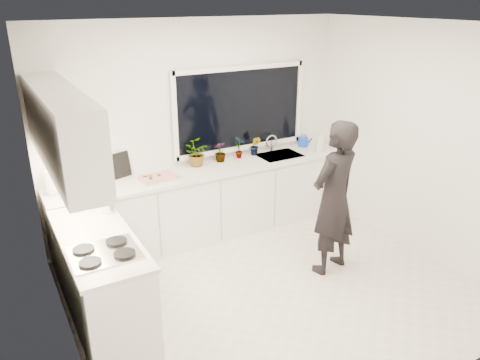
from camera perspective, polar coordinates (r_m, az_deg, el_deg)
floor at (r=5.16m, az=3.82°, el=-13.20°), size 4.00×3.50×0.02m
wall_back at (r=6.00m, az=-5.13°, el=6.20°), size 4.00×0.02×2.70m
wall_left at (r=3.87m, az=-21.48°, el=-4.09°), size 0.02×3.50×2.70m
wall_right at (r=5.84m, az=20.97°, el=4.42°), size 0.02×3.50×2.70m
ceiling at (r=4.25m, az=4.77°, el=18.56°), size 4.00×3.50×0.02m
window at (r=6.18m, az=0.06°, el=8.66°), size 1.80×0.02×1.00m
base_cabinets_back at (r=6.04m, az=-3.61°, el=-2.82°), size 3.92×0.58×0.88m
base_cabinets_left at (r=4.65m, az=-16.47°, el=-11.79°), size 0.58×1.60×0.88m
countertop_back at (r=5.86m, az=-3.67°, el=1.25°), size 3.94×0.62×0.04m
countertop_left at (r=4.42m, az=-17.09°, el=-6.78°), size 0.62×1.60×0.04m
upper_cabinets at (r=4.39m, az=-21.03°, el=5.91°), size 0.34×2.10×0.70m
sink at (r=6.37m, az=4.80°, el=2.63°), size 0.58×0.42×0.14m
faucet at (r=6.48m, az=3.85°, el=4.47°), size 0.03×0.03×0.22m
stovetop at (r=4.10m, az=-16.26°, el=-8.48°), size 0.56×0.48×0.03m
person at (r=5.19m, az=11.38°, el=-2.23°), size 0.71×0.55×1.75m
pizza_tray at (r=5.59m, az=-9.89°, el=0.31°), size 0.43×0.33×0.03m
pizza at (r=5.58m, az=-9.90°, el=0.47°), size 0.39×0.29×0.01m
watering_can at (r=6.75m, az=7.70°, el=4.62°), size 0.18×0.18×0.13m
paper_towel_roll at (r=5.43m, az=-22.07°, el=-0.34°), size 0.14×0.14×0.26m
knife_block at (r=5.49m, az=-20.60°, el=-0.12°), size 0.15×0.13×0.22m
utensil_crock at (r=4.82m, az=-15.91°, el=-2.92°), size 0.16×0.16×0.16m
picture_frame_large at (r=5.60m, az=-18.80°, el=0.87°), size 0.22×0.07×0.28m
picture_frame_small at (r=5.68m, az=-14.37°, el=1.77°), size 0.24×0.10×0.30m
herb_plants at (r=5.98m, az=-3.60°, el=3.48°), size 1.17×0.40×0.34m
soap_bottles at (r=6.53m, az=9.71°, el=4.57°), size 0.16×0.16×0.30m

